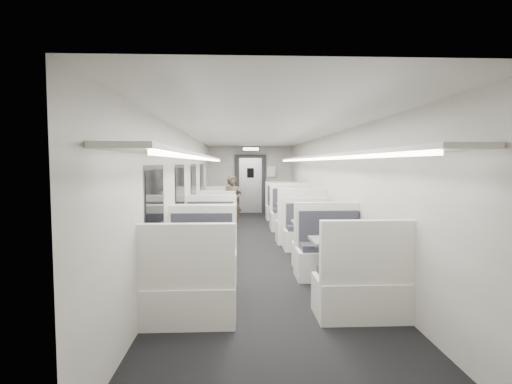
{
  "coord_description": "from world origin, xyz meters",
  "views": [
    {
      "loc": [
        -0.44,
        -8.3,
        1.79
      ],
      "look_at": [
        0.01,
        1.71,
        1.07
      ],
      "focal_mm": 28.0,
      "sensor_mm": 36.0,
      "label": 1
    }
  ],
  "objects": [
    {
      "name": "luggage_rack_right",
      "position": [
        1.24,
        -0.3,
        1.92
      ],
      "size": [
        0.46,
        10.4,
        0.09
      ],
      "color": "silver",
      "rests_on": "room"
    },
    {
      "name": "window_c",
      "position": [
        -1.49,
        -1.0,
        1.35
      ],
      "size": [
        0.02,
        1.18,
        0.84
      ],
      "primitive_type": "cube",
      "color": "black",
      "rests_on": "room"
    },
    {
      "name": "booth_left_b",
      "position": [
        -1.0,
        1.44,
        0.35
      ],
      "size": [
        0.97,
        1.96,
        1.05
      ],
      "color": "silver",
      "rests_on": "room"
    },
    {
      "name": "luggage_rack_left",
      "position": [
        -1.24,
        -0.3,
        1.92
      ],
      "size": [
        0.46,
        10.4,
        0.09
      ],
      "color": "silver",
      "rests_on": "room"
    },
    {
      "name": "room",
      "position": [
        0.0,
        0.0,
        1.2
      ],
      "size": [
        3.24,
        12.24,
        2.64
      ],
      "color": "black",
      "rests_on": "ground"
    },
    {
      "name": "booth_left_a",
      "position": [
        -1.0,
        3.72,
        0.35
      ],
      "size": [
        0.96,
        1.95,
        1.04
      ],
      "color": "silver",
      "rests_on": "room"
    },
    {
      "name": "booth_right_a",
      "position": [
        1.0,
        3.5,
        0.4
      ],
      "size": [
        1.1,
        2.24,
        1.2
      ],
      "color": "silver",
      "rests_on": "room"
    },
    {
      "name": "booth_left_c",
      "position": [
        -1.0,
        -1.16,
        0.38
      ],
      "size": [
        1.05,
        2.14,
        1.14
      ],
      "color": "silver",
      "rests_on": "room"
    },
    {
      "name": "window_d",
      "position": [
        -1.49,
        -3.2,
        1.35
      ],
      "size": [
        0.02,
        1.18,
        0.84
      ],
      "primitive_type": "cube",
      "color": "black",
      "rests_on": "room"
    },
    {
      "name": "booth_right_d",
      "position": [
        1.0,
        -3.01,
        0.39
      ],
      "size": [
        1.08,
        2.18,
        1.17
      ],
      "color": "silver",
      "rests_on": "room"
    },
    {
      "name": "booth_left_d",
      "position": [
        -1.0,
        -3.09,
        0.39
      ],
      "size": [
        1.06,
        2.16,
        1.15
      ],
      "color": "silver",
      "rests_on": "room"
    },
    {
      "name": "window_b",
      "position": [
        -1.49,
        1.2,
        1.35
      ],
      "size": [
        0.02,
        1.18,
        0.84
      ],
      "primitive_type": "cube",
      "color": "black",
      "rests_on": "room"
    },
    {
      "name": "booth_right_b",
      "position": [
        1.0,
        1.41,
        0.42
      ],
      "size": [
        1.15,
        2.33,
        1.25
      ],
      "color": "silver",
      "rests_on": "room"
    },
    {
      "name": "wall_notice",
      "position": [
        0.75,
        5.92,
        1.5
      ],
      "size": [
        0.32,
        0.02,
        0.4
      ],
      "primitive_type": "cube",
      "color": "white",
      "rests_on": "room"
    },
    {
      "name": "booth_right_c",
      "position": [
        1.0,
        -0.9,
        0.36
      ],
      "size": [
        0.99,
        2.0,
        1.07
      ],
      "color": "silver",
      "rests_on": "room"
    },
    {
      "name": "vestibule_door",
      "position": [
        0.0,
        5.93,
        1.04
      ],
      "size": [
        1.1,
        0.13,
        2.1
      ],
      "color": "black",
      "rests_on": "room"
    },
    {
      "name": "exit_sign",
      "position": [
        0.0,
        5.44,
        2.28
      ],
      "size": [
        0.62,
        0.12,
        0.16
      ],
      "color": "black",
      "rests_on": "room"
    },
    {
      "name": "window_a",
      "position": [
        -1.49,
        3.4,
        1.35
      ],
      "size": [
        0.02,
        1.18,
        0.84
      ],
      "primitive_type": "cube",
      "color": "black",
      "rests_on": "room"
    },
    {
      "name": "passenger",
      "position": [
        -0.6,
        2.67,
        0.72
      ],
      "size": [
        0.56,
        0.4,
        1.45
      ],
      "primitive_type": "imported",
      "rotation": [
        0.0,
        0.0,
        0.11
      ],
      "color": "black",
      "rests_on": "room"
    }
  ]
}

